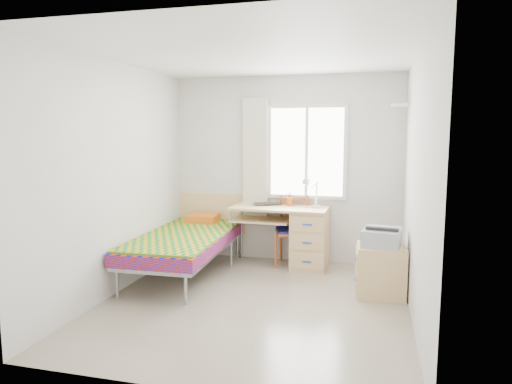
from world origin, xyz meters
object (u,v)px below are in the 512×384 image
(chair, at_px, (293,226))
(cabinet, at_px, (380,271))
(printer, at_px, (382,237))
(bed, at_px, (187,239))
(desk, at_px, (305,235))

(chair, distance_m, cabinet, 1.53)
(chair, bearing_deg, printer, -56.60)
(chair, bearing_deg, bed, -166.78)
(bed, height_order, cabinet, bed)
(desk, xyz_separation_m, chair, (-0.18, 0.10, 0.09))
(bed, relative_size, chair, 2.27)
(chair, height_order, cabinet, chair)
(cabinet, bearing_deg, printer, 81.14)
(desk, relative_size, printer, 2.59)
(bed, bearing_deg, chair, 28.82)
(cabinet, bearing_deg, chair, 136.39)
(bed, distance_m, printer, 2.43)
(cabinet, relative_size, printer, 1.11)
(cabinet, distance_m, printer, 0.39)
(bed, distance_m, chair, 1.45)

